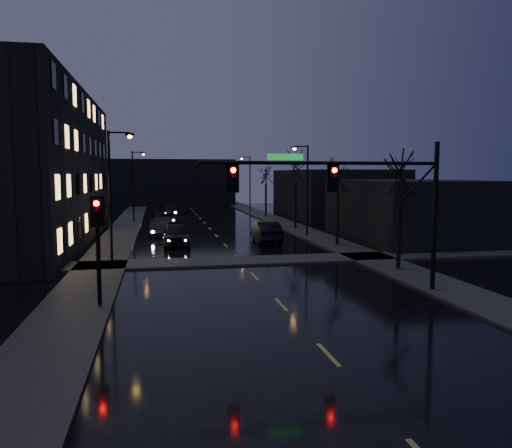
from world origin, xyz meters
name	(u,v)px	position (x,y,z in m)	size (l,w,h in m)	color
ground	(353,381)	(0.00, 0.00, 0.00)	(160.00, 160.00, 0.00)	black
sidewalk_left	(121,233)	(-8.50, 35.00, 0.06)	(3.00, 140.00, 0.12)	#2D2D2B
sidewalk_right	(299,229)	(8.50, 35.00, 0.06)	(3.00, 140.00, 0.12)	#2D2D2B
sidewalk_cross	(241,261)	(0.00, 18.50, 0.06)	(40.00, 3.00, 0.12)	#2D2D2B
apartment_block	(8,168)	(-16.50, 30.00, 6.00)	(12.00, 30.00, 12.00)	black
commercial_right_near	(410,210)	(15.50, 26.00, 2.50)	(10.00, 14.00, 5.00)	black
commercial_right_far	(336,194)	(17.00, 48.00, 3.00)	(12.00, 18.00, 6.00)	black
far_block	(170,182)	(-3.00, 78.00, 4.00)	(22.00, 10.00, 8.00)	black
signal_mast	(360,189)	(3.85, 9.00, 4.87)	(11.11, 0.41, 7.00)	black
signal_pole_left	(98,235)	(-7.50, 8.99, 3.01)	(0.35, 0.41, 4.53)	black
tree_near	(401,161)	(8.40, 14.00, 6.22)	(3.52, 3.52, 8.08)	black
tree_mid_a	(338,170)	(8.40, 24.00, 5.83)	(3.30, 3.30, 7.58)	black
tree_mid_b	(296,163)	(8.40, 36.00, 6.61)	(3.74, 3.74, 8.59)	black
tree_far	(266,170)	(8.40, 50.00, 6.06)	(3.43, 3.43, 7.88)	black
streetlight_l_near	(114,187)	(-7.58, 18.00, 4.77)	(1.53, 0.28, 8.00)	black
streetlight_l_far	(135,181)	(-7.58, 45.00, 4.77)	(1.53, 0.28, 8.00)	black
streetlight_r_mid	(305,182)	(7.58, 30.00, 4.77)	(1.53, 0.28, 8.00)	black
streetlight_r_far	(248,179)	(7.58, 58.00, 4.77)	(1.53, 0.28, 8.00)	black
oncoming_car_a	(176,234)	(-3.76, 26.80, 0.86)	(2.03, 5.03, 1.72)	black
oncoming_car_b	(160,228)	(-4.98, 32.70, 0.76)	(1.60, 4.60, 1.52)	black
oncoming_car_c	(167,218)	(-4.14, 42.99, 0.70)	(2.31, 5.01, 1.39)	black
oncoming_car_d	(170,211)	(-3.55, 53.91, 0.68)	(1.90, 4.67, 1.36)	black
lead_car	(266,232)	(3.47, 27.08, 0.85)	(1.81, 5.18, 1.71)	black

